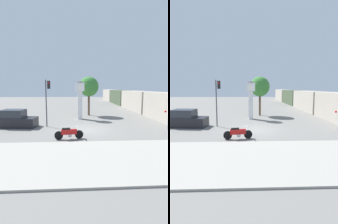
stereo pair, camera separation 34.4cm
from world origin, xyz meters
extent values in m
plane|color=slate|center=(0.00, 0.00, 0.00)|extent=(120.00, 120.00, 0.00)
cube|color=#9E998E|center=(0.00, -6.92, 0.05)|extent=(36.00, 6.00, 0.10)
cylinder|color=black|center=(-0.66, -2.81, 0.33)|extent=(0.68, 0.20, 0.67)
cylinder|color=black|center=(-2.25, -3.03, 0.33)|extent=(0.68, 0.20, 0.67)
cube|color=#B71414|center=(-1.45, -2.92, 0.58)|extent=(1.25, 0.41, 0.40)
cube|color=black|center=(-1.68, -2.95, 0.84)|extent=(0.65, 0.34, 0.11)
cylinder|color=silver|center=(-1.40, -2.91, 0.30)|extent=(0.34, 0.26, 0.31)
cube|color=silver|center=(-0.78, -2.83, 0.98)|extent=(0.13, 0.50, 0.04)
cube|color=white|center=(-0.26, 5.94, 1.79)|extent=(0.56, 0.56, 3.58)
cube|color=white|center=(-0.26, 5.94, 4.11)|extent=(1.07, 1.07, 1.07)
cylinder|color=white|center=(-0.26, 5.40, 4.11)|extent=(0.85, 0.02, 0.85)
cone|color=#333338|center=(-0.26, 5.94, 4.74)|extent=(1.28, 1.28, 0.20)
cube|color=#ADA393|center=(10.52, 14.86, 1.70)|extent=(2.80, 11.14, 3.40)
cube|color=#425138|center=(10.52, 26.61, 1.70)|extent=(2.80, 11.14, 3.40)
cube|color=#ADA393|center=(10.52, 38.35, 1.70)|extent=(2.80, 11.14, 3.40)
cylinder|color=#47474C|center=(-3.86, 1.66, 2.40)|extent=(0.12, 0.12, 4.80)
cube|color=black|center=(-3.56, 1.66, 4.30)|extent=(0.28, 0.24, 0.80)
sphere|color=red|center=(-3.56, 1.51, 4.50)|extent=(0.16, 0.16, 0.16)
sphere|color=red|center=(7.65, -0.36, 1.76)|extent=(0.20, 0.20, 0.20)
cylinder|color=brown|center=(1.13, 8.82, 1.52)|extent=(0.30, 0.30, 3.05)
sphere|color=#387A33|center=(1.13, 8.82, 4.18)|extent=(2.82, 2.82, 2.82)
cube|color=black|center=(-7.01, 1.69, 0.50)|extent=(4.39, 2.30, 1.00)
cube|color=#262B33|center=(-7.21, 1.72, 1.40)|extent=(2.39, 1.91, 0.80)
camera|label=1|loc=(-1.08, -16.30, 4.01)|focal=28.00mm
camera|label=2|loc=(-0.73, -16.31, 4.01)|focal=28.00mm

